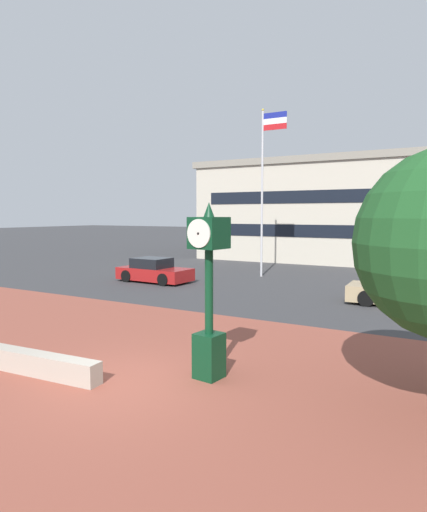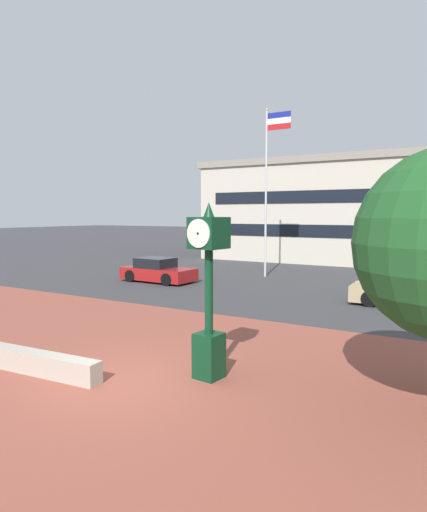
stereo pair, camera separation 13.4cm
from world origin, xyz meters
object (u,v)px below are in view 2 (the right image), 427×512
(street_clock, at_px, (209,290))
(civic_building, at_px, (399,211))
(car_street_near, at_px, (158,271))
(flagpole_primary, at_px, (268,180))
(car_street_mid, at_px, (407,292))

(street_clock, bearing_deg, civic_building, 97.77)
(car_street_near, bearing_deg, civic_building, 157.24)
(street_clock, height_order, car_street_near, street_clock)
(flagpole_primary, bearing_deg, car_street_mid, -31.10)
(car_street_near, height_order, civic_building, civic_building)
(car_street_near, height_order, car_street_mid, same)
(car_street_mid, bearing_deg, civic_building, -173.24)
(street_clock, distance_m, civic_building, 30.46)
(car_street_mid, relative_size, civic_building, 0.15)
(car_street_mid, xyz_separation_m, civic_building, (-3.14, 19.85, 3.32))
(street_clock, xyz_separation_m, car_street_mid, (2.76, 10.54, -1.41))
(car_street_near, xyz_separation_m, civic_building, (9.23, 19.72, 3.32))
(street_clock, distance_m, flagpole_primary, 16.67)
(car_street_near, distance_m, car_street_mid, 12.37)
(car_street_mid, distance_m, civic_building, 20.37)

